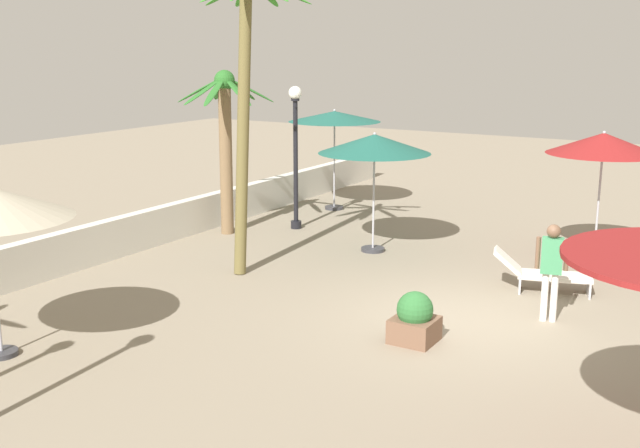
% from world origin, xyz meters
% --- Properties ---
extents(ground_plane, '(56.00, 56.00, 0.00)m').
position_xyz_m(ground_plane, '(0.00, 0.00, 0.00)').
color(ground_plane, gray).
extents(boundary_wall, '(25.20, 0.30, 0.90)m').
position_xyz_m(boundary_wall, '(0.00, 8.29, 0.45)').
color(boundary_wall, silver).
rests_on(boundary_wall, ground_plane).
extents(patio_umbrella_0, '(2.67, 2.67, 2.95)m').
position_xyz_m(patio_umbrella_0, '(7.05, 6.65, 2.70)').
color(patio_umbrella_0, '#333338').
rests_on(patio_umbrella_0, ground_plane).
extents(patio_umbrella_1, '(2.60, 2.60, 2.81)m').
position_xyz_m(patio_umbrella_1, '(3.39, 3.48, 2.52)').
color(patio_umbrella_1, '#333338').
rests_on(patio_umbrella_1, ground_plane).
extents(patio_umbrella_4, '(2.44, 2.44, 2.93)m').
position_xyz_m(patio_umbrella_4, '(5.17, -1.19, 2.63)').
color(patio_umbrella_4, '#333338').
rests_on(patio_umbrella_4, ground_plane).
extents(palm_tree_0, '(2.40, 2.38, 6.19)m').
position_xyz_m(palm_tree_0, '(0.63, 5.06, 3.88)').
color(palm_tree_0, brown).
rests_on(palm_tree_0, ground_plane).
extents(palm_tree_1, '(2.46, 2.35, 4.15)m').
position_xyz_m(palm_tree_1, '(3.04, 7.50, 2.64)').
color(palm_tree_1, brown).
rests_on(palm_tree_1, ground_plane).
extents(lamp_post_0, '(0.35, 0.35, 3.73)m').
position_xyz_m(lamp_post_0, '(4.40, 6.28, 2.21)').
color(lamp_post_0, black).
rests_on(lamp_post_0, ground_plane).
extents(lounge_chair_0, '(1.08, 1.96, 0.84)m').
position_xyz_m(lounge_chair_0, '(2.32, -0.77, 0.39)').
color(lounge_chair_0, '#B7B7BC').
rests_on(lounge_chair_0, ground_plane).
extents(guest_0, '(0.31, 0.55, 1.75)m').
position_xyz_m(guest_0, '(0.77, -1.33, 1.06)').
color(guest_0, silver).
rests_on(guest_0, ground_plane).
extents(planter, '(0.70, 0.70, 0.85)m').
position_xyz_m(planter, '(-1.34, 0.30, 0.38)').
color(planter, brown).
rests_on(planter, ground_plane).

